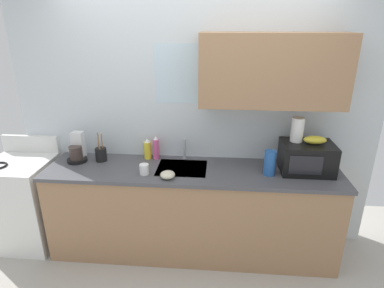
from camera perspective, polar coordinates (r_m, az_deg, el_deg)
The scene contains 14 objects.
kitchen_wall_assembly at distance 3.09m, azimuth 3.24°, elevation 5.77°, with size 3.51×0.42×2.50m.
counter_unit at distance 3.19m, azimuth -0.03°, elevation -11.70°, with size 2.74×0.63×0.90m.
sink_faucet at distance 3.16m, azimuth -1.37°, elevation -0.86°, with size 0.03×0.03×0.21m, color #B2B5BA.
stove_range at distance 3.73m, azimuth -27.64°, elevation -9.14°, with size 0.60×0.60×1.08m.
microwave at distance 3.06m, azimuth 19.77°, elevation -2.28°, with size 0.46×0.35×0.27m.
banana_bunch at distance 3.02m, azimuth 21.08°, elevation 0.68°, with size 0.20×0.11×0.07m, color gold.
paper_towel_roll at distance 3.00m, azimuth 18.27°, elevation 2.45°, with size 0.11×0.11×0.22m, color white.
coffee_maker at distance 3.31m, azimuth -19.78°, elevation -1.08°, with size 0.19×0.21×0.28m.
dish_soap_bottle_pink at distance 3.18m, azimuth -6.44°, elevation -0.72°, with size 0.06×0.06×0.24m.
dish_soap_bottle_yellow at distance 3.20m, azimuth -7.94°, elevation -0.94°, with size 0.07×0.07×0.21m.
cereal_canister at distance 2.91m, azimuth 13.70°, elevation -3.30°, with size 0.10×0.10×0.23m, color #2659A5.
mug_white at distance 2.89m, azimuth -8.52°, elevation -4.49°, with size 0.08×0.08×0.10m, color white.
utensil_crock at distance 3.25m, azimuth -15.93°, elevation -1.71°, with size 0.11×0.11×0.30m.
small_bowl at distance 2.80m, azimuth -4.38°, elevation -5.49°, with size 0.13×0.13×0.07m, color beige.
Camera 1 is at (0.23, -2.68, 2.18)m, focal length 29.90 mm.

